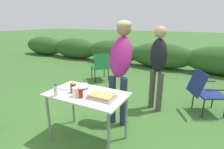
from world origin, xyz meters
TOP-DOWN VIEW (x-y plane):
  - ground_plane at (0.00, 0.00)m, footprint 60.00×60.00m
  - shrub_hedge at (0.00, 4.71)m, footprint 14.40×0.90m
  - folding_table at (0.00, 0.00)m, footprint 1.10×0.64m
  - food_tray at (0.26, -0.03)m, footprint 0.36×0.25m
  - plate_stack at (-0.39, 0.04)m, footprint 0.23×0.23m
  - mixing_bowl at (-0.17, 0.13)m, footprint 0.21×0.21m
  - paper_cup_stack at (-0.07, -0.15)m, footprint 0.08×0.08m
  - beer_bottle at (-0.18, -0.06)m, footprint 0.08×0.08m
  - mayo_bottle at (-0.31, -0.25)m, footprint 0.07×0.07m
  - ketchup_bottle at (0.01, -0.15)m, footprint 0.06×0.06m
  - standing_person_in_gray_fleece at (0.19, 0.71)m, footprint 0.41×0.53m
  - standing_person_in_olive_jacket at (0.64, 1.40)m, footprint 0.42×0.38m
  - camp_chair_green_behind_table at (1.49, 1.66)m, footprint 0.74×0.68m
  - camp_chair_near_hedge at (-1.22, 2.40)m, footprint 0.75×0.74m

SIDE VIEW (x-z plane):
  - ground_plane at x=0.00m, z-range 0.00..0.00m
  - shrub_hedge at x=0.00m, z-range 0.00..0.93m
  - camp_chair_green_behind_table at x=1.49m, z-range 0.05..0.88m
  - camp_chair_near_hedge at x=-1.22m, z-range 0.05..0.88m
  - folding_table at x=0.00m, z-range 0.29..1.03m
  - plate_stack at x=-0.39m, z-range 0.74..0.76m
  - food_tray at x=0.26m, z-range 0.74..0.79m
  - mixing_bowl at x=-0.17m, z-range 0.74..0.82m
  - paper_cup_stack at x=-0.07m, z-range 0.74..0.87m
  - ketchup_bottle at x=0.01m, z-range 0.74..0.90m
  - beer_bottle at x=-0.18m, z-range 0.74..0.91m
  - mayo_bottle at x=-0.31m, z-range 0.74..0.92m
  - standing_person_in_olive_jacket at x=0.64m, z-range 0.17..1.79m
  - standing_person_in_gray_fleece at x=0.19m, z-range 0.23..1.94m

